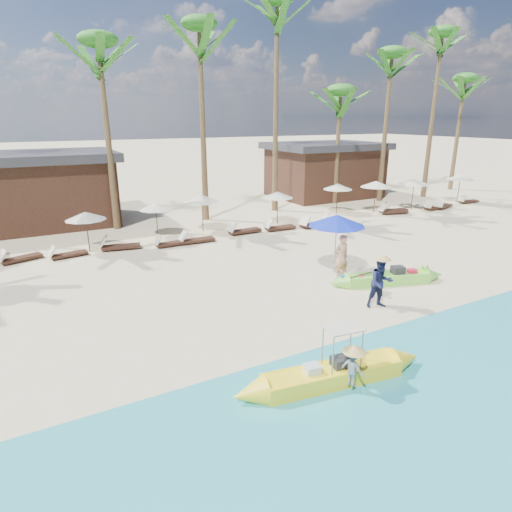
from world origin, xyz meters
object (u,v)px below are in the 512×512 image
yellow_canoe (332,374)px  tourist (341,257)px  green_canoe (387,278)px  blue_umbrella (337,220)px

yellow_canoe → tourist: (4.71, 5.56, 0.69)m
green_canoe → tourist: 1.96m
yellow_canoe → tourist: tourist is taller
green_canoe → yellow_canoe: 7.39m
green_canoe → yellow_canoe: (-6.01, -4.29, 0.01)m
yellow_canoe → blue_umbrella: bearing=59.6°
green_canoe → blue_umbrella: bearing=135.3°
green_canoe → yellow_canoe: bearing=-127.6°
tourist → blue_umbrella: size_ratio=0.74×
green_canoe → blue_umbrella: (-1.07, 1.98, 2.04)m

